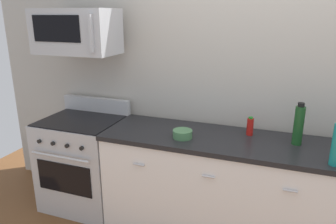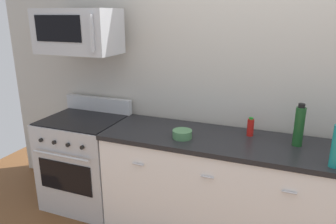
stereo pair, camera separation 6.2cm
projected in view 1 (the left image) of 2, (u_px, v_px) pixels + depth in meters
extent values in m
cube|color=#B7B2A8|center=(263.00, 80.00, 2.78)|extent=(5.62, 0.10, 2.70)
cube|color=white|center=(250.00, 195.00, 2.68)|extent=(2.50, 0.62, 0.88)
cube|color=black|center=(254.00, 145.00, 2.54)|extent=(2.53, 0.65, 0.04)
cylinder|color=silver|center=(139.00, 165.00, 2.60)|extent=(0.10, 0.02, 0.02)
cylinder|color=silver|center=(208.00, 177.00, 2.40)|extent=(0.10, 0.02, 0.02)
cylinder|color=silver|center=(290.00, 191.00, 2.21)|extent=(0.10, 0.02, 0.02)
cube|color=#B7BABF|center=(84.00, 163.00, 3.22)|extent=(0.76, 0.64, 0.91)
cube|color=black|center=(64.00, 178.00, 2.93)|extent=(0.58, 0.01, 0.30)
cylinder|color=#B7BABF|center=(59.00, 157.00, 2.83)|extent=(0.61, 0.02, 0.02)
cube|color=#B7BABF|center=(97.00, 105.00, 3.32)|extent=(0.76, 0.06, 0.16)
cube|color=black|center=(81.00, 120.00, 3.08)|extent=(0.73, 0.61, 0.01)
cylinder|color=black|center=(39.00, 141.00, 2.89)|extent=(0.04, 0.02, 0.04)
cylinder|color=black|center=(53.00, 144.00, 2.84)|extent=(0.04, 0.02, 0.04)
cylinder|color=black|center=(67.00, 146.00, 2.79)|extent=(0.04, 0.02, 0.04)
cylinder|color=black|center=(82.00, 148.00, 2.74)|extent=(0.04, 0.02, 0.04)
cube|color=#B7BABF|center=(76.00, 31.00, 2.88)|extent=(0.74, 0.40, 0.40)
cube|color=black|center=(56.00, 29.00, 2.71)|extent=(0.48, 0.01, 0.22)
cube|color=#B7BABF|center=(91.00, 33.00, 2.58)|extent=(0.02, 0.04, 0.30)
cylinder|color=#B21914|center=(250.00, 127.00, 2.67)|extent=(0.06, 0.06, 0.14)
cylinder|color=#19721E|center=(251.00, 118.00, 2.65)|extent=(0.04, 0.04, 0.01)
cylinder|color=#19471E|center=(299.00, 126.00, 2.46)|extent=(0.08, 0.08, 0.31)
cylinder|color=black|center=(301.00, 105.00, 2.41)|extent=(0.05, 0.05, 0.03)
cylinder|color=#477A4C|center=(183.00, 134.00, 2.62)|extent=(0.16, 0.16, 0.07)
torus|color=#477A4C|center=(183.00, 131.00, 2.61)|extent=(0.16, 0.16, 0.01)
cylinder|color=#477A4C|center=(182.00, 137.00, 2.63)|extent=(0.09, 0.09, 0.01)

